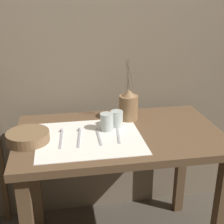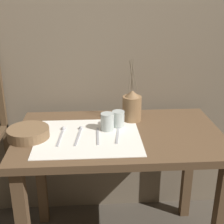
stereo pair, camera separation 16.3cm
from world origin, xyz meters
TOP-DOWN VIEW (x-y plane):
  - stone_wall_back at (0.00, 0.44)m, footprint 7.00×0.06m
  - wooden_table at (0.00, 0.00)m, footprint 1.11×0.67m
  - linen_cloth at (-0.17, -0.05)m, footprint 0.54×0.46m
  - pitcher_with_flowers at (0.09, 0.17)m, footprint 0.11×0.11m
  - wooden_bowl at (-0.48, -0.04)m, footprint 0.21×0.21m
  - glass_tumbler_near at (-0.06, 0.04)m, footprint 0.07×0.07m
  - glass_tumbler_far at (0.00, 0.08)m, footprint 0.07×0.07m
  - spoon_outer at (-0.31, 0.01)m, footprint 0.03×0.22m
  - spoon_inner at (-0.21, 0.01)m, footprint 0.04×0.22m
  - fork_inner at (-0.12, -0.04)m, footprint 0.01×0.20m
  - knife_center at (-0.01, -0.04)m, footprint 0.04×0.20m

SIDE VIEW (x-z plane):
  - wooden_table at x=0.00m, z-range 0.27..1.06m
  - linen_cloth at x=-0.17m, z-range 0.79..0.79m
  - fork_inner at x=-0.12m, z-range 0.79..0.79m
  - knife_center at x=-0.01m, z-range 0.79..0.79m
  - spoon_outer at x=-0.31m, z-range 0.78..0.81m
  - spoon_inner at x=-0.21m, z-range 0.78..0.81m
  - wooden_bowl at x=-0.48m, z-range 0.79..0.84m
  - glass_tumbler_far at x=0.00m, z-range 0.79..0.88m
  - glass_tumbler_near at x=-0.06m, z-range 0.79..0.89m
  - pitcher_with_flowers at x=0.09m, z-range 0.69..1.06m
  - stone_wall_back at x=0.00m, z-range 0.00..2.40m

